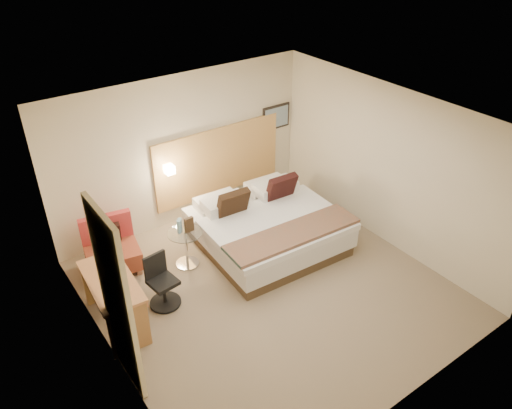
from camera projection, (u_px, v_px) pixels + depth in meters
floor at (269, 289)px, 7.60m from camera, size 4.80×5.00×0.02m
ceiling at (272, 122)px, 6.17m from camera, size 4.80×5.00×0.02m
wall_back at (182, 150)px, 8.62m from camera, size 4.80×0.02×2.70m
wall_front at (416, 321)px, 5.16m from camera, size 4.80×0.02×2.70m
wall_left at (102, 281)px, 5.69m from camera, size 0.02×5.00×2.70m
wall_right at (388, 167)px, 8.08m from camera, size 0.02×5.00×2.70m
headboard_panel at (219, 161)px, 9.15m from camera, size 2.60×0.04×1.30m
art_frame at (276, 117)px, 9.52m from camera, size 0.62×0.03×0.47m
art_canvas at (277, 117)px, 9.51m from camera, size 0.54×0.01×0.39m
lamp_arm at (168, 168)px, 8.49m from camera, size 0.02×0.12×0.02m
lamp_shade at (169, 169)px, 8.45m from camera, size 0.15×0.15×0.15m
curtain at (116, 300)px, 5.61m from camera, size 0.06×0.90×2.42m
bottle_a at (179, 227)px, 7.72m from camera, size 0.07×0.07×0.22m
bottle_b at (180, 225)px, 7.77m from camera, size 0.07×0.07×0.22m
menu_folder at (189, 224)px, 7.76m from camera, size 0.15×0.06×0.25m
bed at (267, 227)px, 8.39m from camera, size 2.30×2.25×1.07m
lounge_chair at (112, 250)px, 7.88m from camera, size 0.92×0.84×0.85m
side_table at (186, 247)px, 7.93m from camera, size 0.57×0.57×0.62m
desk at (114, 289)px, 6.68m from camera, size 0.66×1.29×0.78m
desk_chair at (162, 285)px, 7.17m from camera, size 0.51×0.51×0.81m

